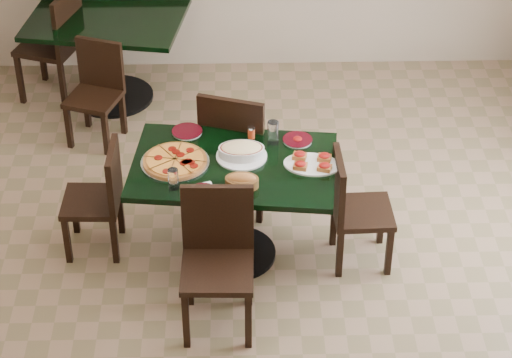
{
  "coord_description": "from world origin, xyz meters",
  "views": [
    {
      "loc": [
        -0.1,
        -4.95,
        4.38
      ],
      "look_at": [
        0.02,
        0.0,
        0.75
      ],
      "focal_mm": 70.0,
      "sensor_mm": 36.0,
      "label": 1
    }
  ],
  "objects_px": {
    "back_table": "(109,42)",
    "chair_right": "(352,205)",
    "lasagna_casserole": "(241,151)",
    "bread_basket": "(242,181)",
    "chair_far": "(236,144)",
    "chair_left": "(101,194)",
    "pepperoni_pizza": "(175,161)",
    "bruschetta_platter": "(312,163)",
    "back_chair_left": "(58,39)",
    "main_table": "(234,187)",
    "back_chair_near": "(97,87)",
    "chair_near": "(218,251)"
  },
  "relations": [
    {
      "from": "lasagna_casserole",
      "to": "bread_basket",
      "type": "height_order",
      "value": "same"
    },
    {
      "from": "chair_far",
      "to": "chair_right",
      "type": "bearing_deg",
      "value": 159.98
    },
    {
      "from": "lasagna_casserole",
      "to": "chair_far",
      "type": "bearing_deg",
      "value": 94.37
    },
    {
      "from": "chair_right",
      "to": "bread_basket",
      "type": "bearing_deg",
      "value": 102.02
    },
    {
      "from": "chair_far",
      "to": "lasagna_casserole",
      "type": "relative_size",
      "value": 3.0
    },
    {
      "from": "back_table",
      "to": "main_table",
      "type": "bearing_deg",
      "value": -54.18
    },
    {
      "from": "chair_left",
      "to": "back_chair_near",
      "type": "xyz_separation_m",
      "value": [
        -0.17,
        1.37,
        -0.0
      ]
    },
    {
      "from": "chair_far",
      "to": "bruschetta_platter",
      "type": "height_order",
      "value": "chair_far"
    },
    {
      "from": "chair_far",
      "to": "lasagna_casserole",
      "type": "bearing_deg",
      "value": 111.94
    },
    {
      "from": "back_chair_near",
      "to": "bread_basket",
      "type": "xyz_separation_m",
      "value": [
        1.09,
        -1.71,
        0.35
      ]
    },
    {
      "from": "chair_left",
      "to": "lasagna_casserole",
      "type": "bearing_deg",
      "value": 89.93
    },
    {
      "from": "chair_far",
      "to": "bruschetta_platter",
      "type": "relative_size",
      "value": 2.46
    },
    {
      "from": "chair_far",
      "to": "back_chair_left",
      "type": "height_order",
      "value": "chair_far"
    },
    {
      "from": "chair_right",
      "to": "pepperoni_pizza",
      "type": "bearing_deg",
      "value": 84.06
    },
    {
      "from": "chair_left",
      "to": "bread_basket",
      "type": "xyz_separation_m",
      "value": [
        0.92,
        -0.35,
        0.35
      ]
    },
    {
      "from": "chair_near",
      "to": "back_chair_left",
      "type": "height_order",
      "value": "back_chair_left"
    },
    {
      "from": "back_chair_near",
      "to": "back_table",
      "type": "bearing_deg",
      "value": 105.11
    },
    {
      "from": "back_chair_near",
      "to": "back_chair_left",
      "type": "bearing_deg",
      "value": 141.37
    },
    {
      "from": "chair_left",
      "to": "pepperoni_pizza",
      "type": "distance_m",
      "value": 0.61
    },
    {
      "from": "main_table",
      "to": "back_chair_left",
      "type": "distance_m",
      "value": 2.5
    },
    {
      "from": "back_chair_near",
      "to": "lasagna_casserole",
      "type": "height_order",
      "value": "lasagna_casserole"
    },
    {
      "from": "chair_left",
      "to": "lasagna_casserole",
      "type": "height_order",
      "value": "lasagna_casserole"
    },
    {
      "from": "main_table",
      "to": "bread_basket",
      "type": "relative_size",
      "value": 6.25
    },
    {
      "from": "chair_left",
      "to": "lasagna_casserole",
      "type": "distance_m",
      "value": 0.99
    },
    {
      "from": "pepperoni_pizza",
      "to": "chair_far",
      "type": "bearing_deg",
      "value": 52.12
    },
    {
      "from": "back_table",
      "to": "back_chair_left",
      "type": "xyz_separation_m",
      "value": [
        -0.41,
        0.04,
        0.02
      ]
    },
    {
      "from": "back_chair_near",
      "to": "pepperoni_pizza",
      "type": "distance_m",
      "value": 1.64
    },
    {
      "from": "back_chair_left",
      "to": "bread_basket",
      "type": "distance_m",
      "value": 2.74
    },
    {
      "from": "back_table",
      "to": "chair_right",
      "type": "height_order",
      "value": "chair_right"
    },
    {
      "from": "chair_right",
      "to": "bread_basket",
      "type": "height_order",
      "value": "bread_basket"
    },
    {
      "from": "chair_far",
      "to": "chair_right",
      "type": "height_order",
      "value": "chair_far"
    },
    {
      "from": "back_chair_left",
      "to": "chair_right",
      "type": "bearing_deg",
      "value": 64.66
    },
    {
      "from": "lasagna_casserole",
      "to": "bruschetta_platter",
      "type": "height_order",
      "value": "lasagna_casserole"
    },
    {
      "from": "main_table",
      "to": "lasagna_casserole",
      "type": "height_order",
      "value": "lasagna_casserole"
    },
    {
      "from": "chair_far",
      "to": "chair_right",
      "type": "xyz_separation_m",
      "value": [
        0.74,
        -0.57,
        -0.1
      ]
    },
    {
      "from": "lasagna_casserole",
      "to": "pepperoni_pizza",
      "type": "bearing_deg",
      "value": -171.93
    },
    {
      "from": "main_table",
      "to": "back_chair_near",
      "type": "height_order",
      "value": "back_chair_near"
    },
    {
      "from": "back_table",
      "to": "lasagna_casserole",
      "type": "bearing_deg",
      "value": -52.14
    },
    {
      "from": "back_table",
      "to": "bread_basket",
      "type": "height_order",
      "value": "bread_basket"
    },
    {
      "from": "back_table",
      "to": "lasagna_casserole",
      "type": "distance_m",
      "value": 2.24
    },
    {
      "from": "pepperoni_pizza",
      "to": "bruschetta_platter",
      "type": "bearing_deg",
      "value": -3.19
    },
    {
      "from": "back_chair_left",
      "to": "pepperoni_pizza",
      "type": "bearing_deg",
      "value": 46.05
    },
    {
      "from": "back_chair_near",
      "to": "bread_basket",
      "type": "distance_m",
      "value": 2.06
    },
    {
      "from": "back_table",
      "to": "back_chair_left",
      "type": "relative_size",
      "value": 1.39
    },
    {
      "from": "back_chair_near",
      "to": "back_chair_left",
      "type": "xyz_separation_m",
      "value": [
        -0.37,
        0.59,
        0.1
      ]
    },
    {
      "from": "chair_left",
      "to": "bread_basket",
      "type": "bearing_deg",
      "value": 71.44
    },
    {
      "from": "chair_left",
      "to": "bruschetta_platter",
      "type": "distance_m",
      "value": 1.41
    },
    {
      "from": "back_chair_left",
      "to": "main_table",
      "type": "bearing_deg",
      "value": 53.39
    },
    {
      "from": "lasagna_casserole",
      "to": "bread_basket",
      "type": "xyz_separation_m",
      "value": [
        -0.0,
        -0.31,
        -0.01
      ]
    },
    {
      "from": "chair_far",
      "to": "back_chair_near",
      "type": "height_order",
      "value": "chair_far"
    }
  ]
}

